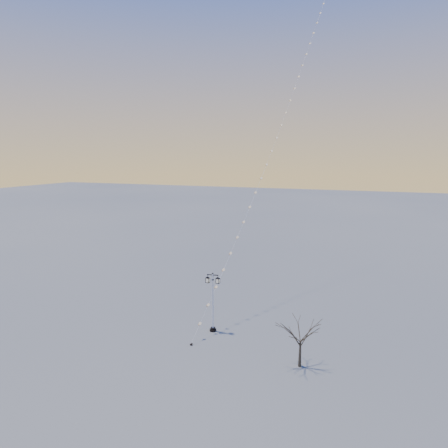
% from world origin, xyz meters
% --- Properties ---
extents(ground, '(300.00, 300.00, 0.00)m').
position_xyz_m(ground, '(0.00, 0.00, 0.00)').
color(ground, '#595C5A').
rests_on(ground, ground).
extents(street_lamp, '(1.30, 0.59, 5.17)m').
position_xyz_m(street_lamp, '(-0.23, 1.83, 2.86)').
color(street_lamp, black).
rests_on(street_lamp, ground).
extents(bare_tree, '(2.15, 2.15, 3.56)m').
position_xyz_m(bare_tree, '(7.74, -1.26, 2.47)').
color(bare_tree, '#382E20').
rests_on(bare_tree, ground).
extents(kite_train, '(5.57, 33.86, 36.89)m').
position_xyz_m(kite_train, '(1.65, 15.45, 18.31)').
color(kite_train, black).
rests_on(kite_train, ground).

